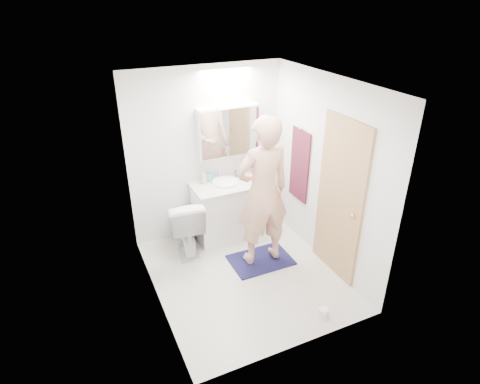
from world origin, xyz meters
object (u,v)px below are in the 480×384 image
person (263,193)px  toothbrush_cup (237,174)px  vanity_cabinet (227,211)px  toilet (185,224)px  soap_bottle_b (210,175)px  medicine_cabinet (228,131)px  soap_bottle_a (204,177)px  toilet_paper_roll (323,312)px

person → toothbrush_cup: size_ratio=21.76×
vanity_cabinet → toothbrush_cup: bearing=33.4°
toilet → soap_bottle_b: size_ratio=4.63×
vanity_cabinet → medicine_cabinet: medicine_cabinet is taller
medicine_cabinet → person: size_ratio=0.45×
soap_bottle_a → toilet: bearing=-146.2°
medicine_cabinet → toilet: bearing=-157.9°
soap_bottle_b → toothbrush_cup: size_ratio=1.97×
soap_bottle_a → toilet_paper_roll: bearing=-74.6°
toilet → soap_bottle_a: soap_bottle_a is taller
toilet → soap_bottle_b: 0.76m
toilet_paper_roll → toilet: bearing=117.7°
soap_bottle_b → toilet_paper_roll: soap_bottle_b is taller
toilet → toilet_paper_roll: (0.98, -1.87, -0.36)m
soap_bottle_b → toothbrush_cup: (0.41, -0.02, -0.05)m
vanity_cabinet → toilet_paper_roll: bearing=-80.9°
person → soap_bottle_a: 1.04m
vanity_cabinet → medicine_cabinet: (0.14, 0.21, 1.11)m
toothbrush_cup → toilet_paper_roll: (0.07, -2.14, -0.81)m
medicine_cabinet → soap_bottle_b: (-0.31, -0.03, -0.59)m
toothbrush_cup → vanity_cabinet: bearing=-146.6°
vanity_cabinet → toilet: (-0.66, -0.11, 0.02)m
toothbrush_cup → medicine_cabinet: bearing=155.1°
toilet → soap_bottle_b: soap_bottle_b is taller
soap_bottle_a → toilet_paper_roll: 2.38m
vanity_cabinet → toilet_paper_roll: size_ratio=8.18×
person → toilet_paper_roll: 1.54m
soap_bottle_b → toilet_paper_roll: size_ratio=1.60×
vanity_cabinet → toothbrush_cup: size_ratio=10.05×
medicine_cabinet → soap_bottle_a: (-0.40, -0.06, -0.58)m
person → soap_bottle_b: (-0.32, 0.97, -0.11)m
medicine_cabinet → toilet_paper_roll: (0.18, -2.19, -1.45)m
toilet → soap_bottle_a: bearing=-138.8°
medicine_cabinet → toilet_paper_roll: medicine_cabinet is taller
toilet → toothbrush_cup: toothbrush_cup is taller
vanity_cabinet → soap_bottle_b: (-0.17, 0.18, 0.52)m
toothbrush_cup → toilet: bearing=-163.1°
vanity_cabinet → person: 1.03m
vanity_cabinet → person: size_ratio=0.46×
medicine_cabinet → toilet: 1.39m
medicine_cabinet → soap_bottle_b: 0.67m
medicine_cabinet → soap_bottle_a: 0.71m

